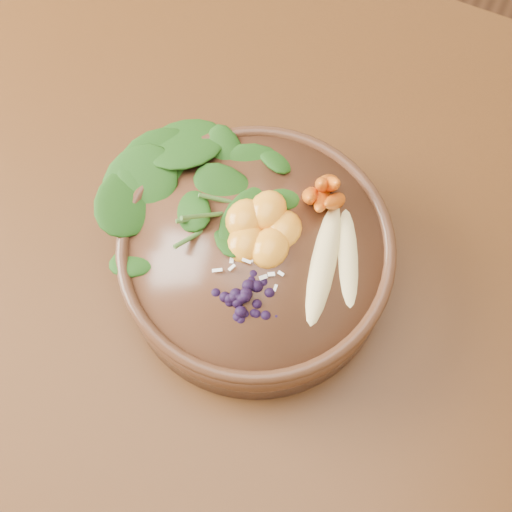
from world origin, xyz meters
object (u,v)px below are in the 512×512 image
banana_halves (337,255)px  blueberry_pile (244,292)px  stoneware_bowl (256,260)px  carrot_cluster (324,173)px  dining_table (105,217)px  mandarin_cluster (262,224)px  kale_heap (228,176)px

banana_halves → blueberry_pile: size_ratio=1.24×
stoneware_bowl → carrot_cluster: size_ratio=3.62×
banana_halves → stoneware_bowl: bearing=-177.3°
carrot_cluster → banana_halves: carrot_cluster is taller
dining_table → stoneware_bowl: size_ratio=5.51×
dining_table → banana_halves: bearing=-0.9°
banana_halves → carrot_cluster: bearing=113.1°
dining_table → banana_halves: banana_halves is taller
stoneware_bowl → mandarin_cluster: 0.06m
carrot_cluster → mandarin_cluster: carrot_cluster is taller
carrot_cluster → banana_halves: 0.08m
kale_heap → mandarin_cluster: size_ratio=2.07×
mandarin_cluster → carrot_cluster: bearing=60.1°
kale_heap → mandarin_cluster: bearing=-31.8°
kale_heap → dining_table: bearing=-170.9°
dining_table → blueberry_pile: (0.24, -0.08, 0.19)m
stoneware_bowl → banana_halves: 0.10m
dining_table → blueberry_pile: blueberry_pile is taller
dining_table → carrot_cluster: 0.35m
dining_table → carrot_cluster: (0.27, 0.06, 0.21)m
banana_halves → mandarin_cluster: size_ratio=1.81×
mandarin_cluster → blueberry_pile: blueberry_pile is taller
stoneware_bowl → banana_halves: banana_halves is taller
stoneware_bowl → carrot_cluster: carrot_cluster is taller
kale_heap → carrot_cluster: (0.09, 0.03, 0.02)m
carrot_cluster → mandarin_cluster: (-0.04, -0.07, -0.02)m
dining_table → stoneware_bowl: stoneware_bowl is taller
blueberry_pile → banana_halves: bearing=48.4°
mandarin_cluster → stoneware_bowl: bearing=-86.4°
banana_halves → mandarin_cluster: (-0.08, -0.00, 0.00)m
kale_heap → banana_halves: 0.14m
dining_table → banana_halves: size_ratio=9.60×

